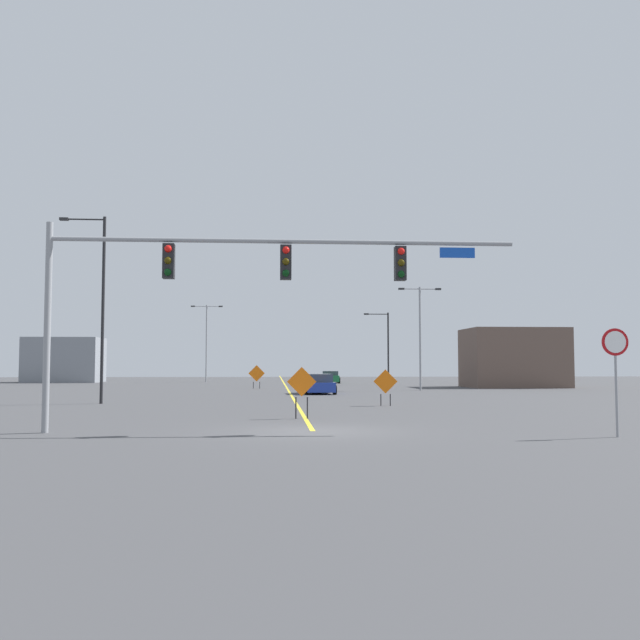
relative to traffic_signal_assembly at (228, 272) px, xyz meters
The scene contains 15 objects.
ground 5.42m from the traffic_signal_assembly, ahead, with size 177.66×177.66×0.00m, color #444447.
road_centre_stripe 49.66m from the traffic_signal_assembly, 87.02° to the left, with size 0.16×98.70×0.01m.
traffic_signal_assembly is the anchor object (origin of this frame).
stop_sign 11.39m from the traffic_signal_assembly, 11.87° to the right, with size 0.76×0.07×3.00m.
street_lamp_mid_right 16.93m from the traffic_signal_assembly, 116.26° to the left, with size 2.35×0.24×9.60m.
street_lamp_far_right 34.05m from the traffic_signal_assembly, 68.21° to the left, with size 3.31×0.24×7.93m.
street_lamp_far_left 57.45m from the traffic_signal_assembly, 96.00° to the left, with size 3.52×0.24×8.60m.
street_lamp_near_left 47.45m from the traffic_signal_assembly, 74.95° to the left, with size 2.44×0.24×7.00m.
construction_sign_left_lane 6.45m from the traffic_signal_assembly, 63.17° to the left, with size 1.09×0.07×1.90m.
construction_sign_left_shoulder 36.50m from the traffic_signal_assembly, 89.91° to the left, with size 1.34×0.22×1.92m.
construction_sign_median_near 14.61m from the traffic_signal_assembly, 61.28° to the left, with size 1.15×0.26×1.75m.
car_green_near 53.45m from the traffic_signal_assembly, 81.96° to the left, with size 2.19×4.61×1.27m.
car_blue_distant 26.87m from the traffic_signal_assembly, 80.40° to the left, with size 2.29×4.42×1.35m.
roadside_building_west 61.56m from the traffic_signal_assembly, 110.54° to the left, with size 7.94×5.16×4.92m.
roadside_building_east 44.34m from the traffic_signal_assembly, 59.79° to the left, with size 8.21×5.97×5.09m.
Camera 1 is at (-1.22, -20.96, 2.01)m, focal length 39.05 mm.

